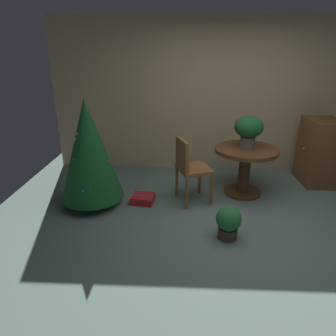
% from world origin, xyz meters
% --- Properties ---
extents(ground_plane, '(6.60, 6.60, 0.00)m').
position_xyz_m(ground_plane, '(0.00, 0.00, 0.00)').
color(ground_plane, slate).
extents(back_wall_panel, '(6.00, 0.10, 2.60)m').
position_xyz_m(back_wall_panel, '(0.00, 2.20, 1.30)').
color(back_wall_panel, tan).
rests_on(back_wall_panel, ground_plane).
extents(round_dining_table, '(0.91, 0.91, 0.72)m').
position_xyz_m(round_dining_table, '(0.19, 1.08, 0.51)').
color(round_dining_table, brown).
rests_on(round_dining_table, ground_plane).
extents(flower_vase, '(0.41, 0.41, 0.46)m').
position_xyz_m(flower_vase, '(0.20, 1.12, 1.00)').
color(flower_vase, '#665B51').
rests_on(flower_vase, round_dining_table).
extents(wooden_chair_left, '(0.54, 0.57, 0.93)m').
position_xyz_m(wooden_chair_left, '(-0.63, 0.78, 0.54)').
color(wooden_chair_left, brown).
rests_on(wooden_chair_left, ground_plane).
extents(holiday_tree, '(0.85, 0.85, 1.49)m').
position_xyz_m(holiday_tree, '(-1.98, 0.64, 0.80)').
color(holiday_tree, brown).
rests_on(holiday_tree, ground_plane).
extents(gift_box_red, '(0.34, 0.32, 0.11)m').
position_xyz_m(gift_box_red, '(-1.29, 0.72, 0.05)').
color(gift_box_red, red).
rests_on(gift_box_red, ground_plane).
extents(wooden_cabinet, '(0.51, 0.68, 1.04)m').
position_xyz_m(wooden_cabinet, '(1.46, 1.56, 0.52)').
color(wooden_cabinet, brown).
rests_on(wooden_cabinet, ground_plane).
extents(potted_plant, '(0.29, 0.29, 0.40)m').
position_xyz_m(potted_plant, '(-0.20, -0.11, 0.21)').
color(potted_plant, '#4C382D').
rests_on(potted_plant, ground_plane).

